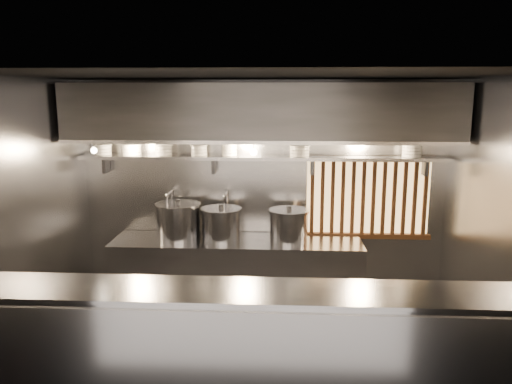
# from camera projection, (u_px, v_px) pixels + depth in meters

# --- Properties ---
(floor) EXTENTS (4.50, 4.50, 0.00)m
(floor) POSITION_uv_depth(u_px,v_px,m) (257.00, 358.00, 5.06)
(floor) COLOR black
(floor) RESTS_ON ground
(ceiling) EXTENTS (4.50, 4.50, 0.00)m
(ceiling) POSITION_uv_depth(u_px,v_px,m) (257.00, 75.00, 4.51)
(ceiling) COLOR black
(ceiling) RESTS_ON wall_back
(wall_back) EXTENTS (4.50, 0.00, 4.50)m
(wall_back) POSITION_uv_depth(u_px,v_px,m) (263.00, 194.00, 6.26)
(wall_back) COLOR gray
(wall_back) RESTS_ON floor
(wall_left) EXTENTS (0.00, 3.00, 3.00)m
(wall_left) POSITION_uv_depth(u_px,v_px,m) (29.00, 222.00, 4.91)
(wall_left) COLOR gray
(wall_left) RESTS_ON floor
(wall_right) EXTENTS (0.00, 3.00, 3.00)m
(wall_right) POSITION_uv_depth(u_px,v_px,m) (496.00, 228.00, 4.67)
(wall_right) COLOR gray
(wall_right) RESTS_ON floor
(serving_counter) EXTENTS (4.50, 0.56, 1.13)m
(serving_counter) POSITION_uv_depth(u_px,v_px,m) (250.00, 356.00, 4.01)
(serving_counter) COLOR #9F9FA4
(serving_counter) RESTS_ON floor
(cooking_bench) EXTENTS (3.00, 0.70, 0.90)m
(cooking_bench) POSITION_uv_depth(u_px,v_px,m) (237.00, 275.00, 6.10)
(cooking_bench) COLOR #9F9FA4
(cooking_bench) RESTS_ON floor
(bowl_shelf) EXTENTS (4.40, 0.34, 0.04)m
(bowl_shelf) POSITION_uv_depth(u_px,v_px,m) (262.00, 158.00, 5.99)
(bowl_shelf) COLOR #9F9FA4
(bowl_shelf) RESTS_ON wall_back
(exhaust_hood) EXTENTS (4.40, 0.81, 0.65)m
(exhaust_hood) POSITION_uv_depth(u_px,v_px,m) (262.00, 113.00, 5.66)
(exhaust_hood) COLOR #2D2D30
(exhaust_hood) RESTS_ON ceiling
(wood_screen) EXTENTS (1.56, 0.09, 1.04)m
(wood_screen) POSITION_uv_depth(u_px,v_px,m) (368.00, 197.00, 6.15)
(wood_screen) COLOR #FFC472
(wood_screen) RESTS_ON wall_back
(faucet_left) EXTENTS (0.04, 0.30, 0.50)m
(faucet_left) POSITION_uv_depth(u_px,v_px,m) (170.00, 202.00, 6.21)
(faucet_left) COLOR silver
(faucet_left) RESTS_ON wall_back
(faucet_right) EXTENTS (0.04, 0.30, 0.50)m
(faucet_right) POSITION_uv_depth(u_px,v_px,m) (226.00, 203.00, 6.17)
(faucet_right) COLOR silver
(faucet_right) RESTS_ON wall_back
(heat_lamp) EXTENTS (0.25, 0.35, 0.20)m
(heat_lamp) POSITION_uv_depth(u_px,v_px,m) (92.00, 145.00, 5.59)
(heat_lamp) COLOR #9F9FA4
(heat_lamp) RESTS_ON exhaust_hood
(pendant_bulb) EXTENTS (0.09, 0.09, 0.19)m
(pendant_bulb) POSITION_uv_depth(u_px,v_px,m) (254.00, 152.00, 5.86)
(pendant_bulb) COLOR #2D2D30
(pendant_bulb) RESTS_ON exhaust_hood
(stock_pot_left) EXTENTS (0.58, 0.58, 0.43)m
(stock_pot_left) POSITION_uv_depth(u_px,v_px,m) (221.00, 224.00, 5.99)
(stock_pot_left) COLOR #9F9FA4
(stock_pot_left) RESTS_ON cooking_bench
(stock_pot_mid) EXTENTS (0.72, 0.72, 0.48)m
(stock_pot_mid) POSITION_uv_depth(u_px,v_px,m) (178.00, 221.00, 6.05)
(stock_pot_mid) COLOR #9F9FA4
(stock_pot_mid) RESTS_ON cooking_bench
(stock_pot_right) EXTENTS (0.60, 0.60, 0.43)m
(stock_pot_right) POSITION_uv_depth(u_px,v_px,m) (289.00, 225.00, 5.93)
(stock_pot_right) COLOR #9F9FA4
(stock_pot_right) RESTS_ON cooking_bench
(bowl_stack_0) EXTENTS (0.21, 0.21, 0.13)m
(bowl_stack_0) POSITION_uv_depth(u_px,v_px,m) (103.00, 149.00, 6.07)
(bowl_stack_0) COLOR white
(bowl_stack_0) RESTS_ON bowl_shelf
(bowl_stack_1) EXTENTS (0.25, 0.25, 0.13)m
(bowl_stack_1) POSITION_uv_depth(u_px,v_px,m) (132.00, 150.00, 6.06)
(bowl_stack_1) COLOR white
(bowl_stack_1) RESTS_ON bowl_shelf
(bowl_stack_2) EXTENTS (0.22, 0.22, 0.13)m
(bowl_stack_2) POSITION_uv_depth(u_px,v_px,m) (164.00, 150.00, 6.03)
(bowl_stack_2) COLOR white
(bowl_stack_2) RESTS_ON bowl_shelf
(bowl_stack_3) EXTENTS (0.21, 0.21, 0.13)m
(bowl_stack_3) POSITION_uv_depth(u_px,v_px,m) (199.00, 150.00, 6.01)
(bowl_stack_3) COLOR white
(bowl_stack_3) RESTS_ON bowl_shelf
(bowl_stack_4) EXTENTS (0.20, 0.20, 0.17)m
(bowl_stack_4) POSITION_uv_depth(u_px,v_px,m) (229.00, 149.00, 5.99)
(bowl_stack_4) COLOR white
(bowl_stack_4) RESTS_ON bowl_shelf
(bowl_stack_5) EXTENTS (0.24, 0.24, 0.13)m
(bowl_stack_5) POSITION_uv_depth(u_px,v_px,m) (300.00, 151.00, 5.95)
(bowl_stack_5) COLOR white
(bowl_stack_5) RESTS_ON bowl_shelf
(bowl_stack_6) EXTENTS (0.24, 0.24, 0.17)m
(bowl_stack_6) POSITION_uv_depth(u_px,v_px,m) (412.00, 150.00, 5.87)
(bowl_stack_6) COLOR white
(bowl_stack_6) RESTS_ON bowl_shelf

